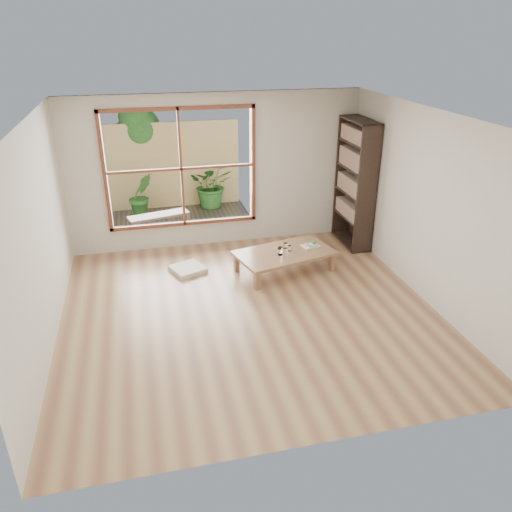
{
  "coord_description": "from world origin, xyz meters",
  "views": [
    {
      "loc": [
        -1.29,
        -5.76,
        3.57
      ],
      "look_at": [
        0.23,
        0.56,
        0.55
      ],
      "focal_mm": 35.0,
      "sensor_mm": 36.0,
      "label": 1
    }
  ],
  "objects_px": {
    "food_tray": "(311,245)",
    "garden_bench": "(159,217)",
    "bookshelf": "(355,184)",
    "low_table": "(285,254)"
  },
  "relations": [
    {
      "from": "food_tray",
      "to": "garden_bench",
      "type": "height_order",
      "value": "food_tray"
    },
    {
      "from": "low_table",
      "to": "food_tray",
      "type": "distance_m",
      "value": 0.5
    },
    {
      "from": "bookshelf",
      "to": "garden_bench",
      "type": "relative_size",
      "value": 1.87
    },
    {
      "from": "low_table",
      "to": "garden_bench",
      "type": "distance_m",
      "value": 2.75
    },
    {
      "from": "low_table",
      "to": "bookshelf",
      "type": "distance_m",
      "value": 1.88
    },
    {
      "from": "low_table",
      "to": "garden_bench",
      "type": "height_order",
      "value": "garden_bench"
    },
    {
      "from": "garden_bench",
      "to": "food_tray",
      "type": "bearing_deg",
      "value": -54.25
    },
    {
      "from": "bookshelf",
      "to": "garden_bench",
      "type": "distance_m",
      "value": 3.62
    },
    {
      "from": "food_tray",
      "to": "garden_bench",
      "type": "relative_size",
      "value": 0.25
    },
    {
      "from": "food_tray",
      "to": "bookshelf",
      "type": "bearing_deg",
      "value": 24.14
    }
  ]
}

